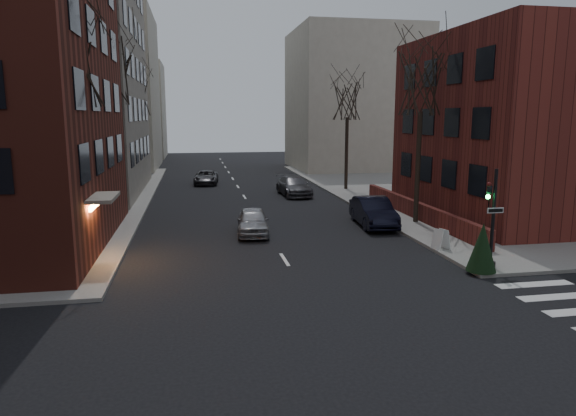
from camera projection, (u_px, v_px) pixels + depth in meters
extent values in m
plane|color=black|center=(383.00, 413.00, 10.87)|extent=(160.00, 160.00, 0.00)
cube|color=gray|center=(574.00, 187.00, 45.05)|extent=(44.00, 44.00, 0.15)
cube|color=#9E9283|center=(9.00, 10.00, 38.28)|extent=(18.00, 18.00, 28.00)
cube|color=maroon|center=(531.00, 128.00, 31.22)|extent=(12.00, 14.00, 11.00)
cube|color=maroon|center=(417.00, 210.00, 30.80)|extent=(0.35, 16.00, 1.00)
cube|color=beige|center=(94.00, 92.00, 59.85)|extent=(14.00, 16.00, 18.00)
cube|color=beige|center=(353.00, 101.00, 60.52)|extent=(14.00, 14.00, 16.00)
cube|color=beige|center=(130.00, 111.00, 77.02)|extent=(10.00, 12.00, 14.00)
cylinder|color=black|center=(493.00, 218.00, 20.62)|extent=(0.14, 0.14, 4.00)
cylinder|color=black|center=(490.00, 264.00, 20.96)|extent=(0.44, 0.44, 0.20)
imported|color=black|center=(489.00, 198.00, 20.43)|extent=(0.16, 0.20, 1.00)
sphere|color=#19FF4C|center=(488.00, 197.00, 20.36)|extent=(0.18, 0.18, 0.18)
cube|color=white|center=(495.00, 210.00, 20.45)|extent=(0.70, 0.03, 0.22)
cylinder|color=#2D231C|center=(77.00, 180.00, 22.24)|extent=(0.28, 0.28, 6.65)
cylinder|color=#2D231C|center=(116.00, 155.00, 33.83)|extent=(0.28, 0.28, 7.00)
cylinder|color=#2D231C|center=(138.00, 148.00, 47.44)|extent=(0.28, 0.28, 6.30)
cylinder|color=#2D231C|center=(418.00, 168.00, 29.28)|extent=(0.28, 0.28, 6.30)
cylinder|color=#2D231C|center=(346.00, 153.00, 42.86)|extent=(0.28, 0.28, 5.95)
cylinder|color=black|center=(118.00, 169.00, 30.15)|extent=(0.12, 0.12, 6.00)
sphere|color=#FFA54C|center=(115.00, 115.00, 29.60)|extent=(0.36, 0.36, 0.36)
cylinder|color=black|center=(147.00, 148.00, 49.51)|extent=(0.12, 0.12, 6.00)
sphere|color=#FFA54C|center=(145.00, 115.00, 48.96)|extent=(0.36, 0.36, 0.36)
imported|color=black|center=(373.00, 212.00, 29.23)|extent=(2.11, 5.09, 1.64)
imported|color=#98989D|center=(253.00, 221.00, 27.25)|extent=(1.99, 4.19, 1.38)
imported|color=#434348|center=(294.00, 186.00, 40.55)|extent=(2.36, 5.26, 1.50)
imported|color=#39383D|center=(206.00, 177.00, 47.29)|extent=(2.45, 4.67, 1.25)
cube|color=white|center=(441.00, 239.00, 23.59)|extent=(0.59, 0.70, 0.96)
cone|color=black|center=(482.00, 247.00, 20.20)|extent=(1.29, 1.29, 1.94)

